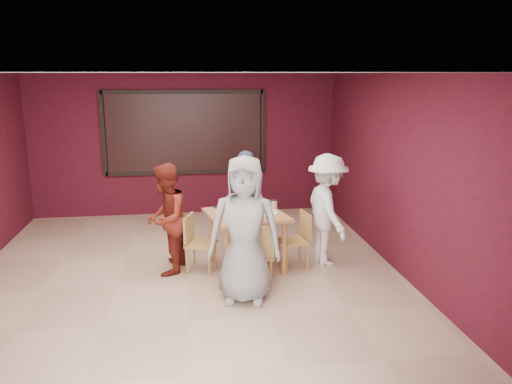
{
  "coord_description": "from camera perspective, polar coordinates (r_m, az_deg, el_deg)",
  "views": [
    {
      "loc": [
        0.04,
        -6.46,
        2.8
      ],
      "look_at": [
        0.99,
        0.38,
        1.14
      ],
      "focal_mm": 35.0,
      "sensor_mm": 36.0,
      "label": 1
    }
  ],
  "objects": [
    {
      "name": "chair_back",
      "position": [
        7.93,
        -1.53,
        -3.54
      ],
      "size": [
        0.52,
        0.52,
        0.85
      ],
      "color": "tan",
      "rests_on": "floor"
    },
    {
      "name": "chair_front",
      "position": [
        6.62,
        0.16,
        -6.84
      ],
      "size": [
        0.48,
        0.48,
        0.89
      ],
      "color": "tan",
      "rests_on": "floor"
    },
    {
      "name": "diner_left",
      "position": [
        7.15,
        -10.24,
        -3.07
      ],
      "size": [
        0.75,
        0.88,
        1.58
      ],
      "primitive_type": "imported",
      "rotation": [
        0.0,
        0.0,
        -1.79
      ],
      "color": "maroon",
      "rests_on": "floor"
    },
    {
      "name": "diner_back",
      "position": [
        8.22,
        -1.26,
        -0.66
      ],
      "size": [
        0.61,
        0.43,
        1.58
      ],
      "primitive_type": "imported",
      "rotation": [
        0.0,
        0.0,
        3.04
      ],
      "color": "#2D3751",
      "rests_on": "floor"
    },
    {
      "name": "chair_left",
      "position": [
        7.23,
        -6.83,
        -5.43
      ],
      "size": [
        0.5,
        0.5,
        0.82
      ],
      "color": "tan",
      "rests_on": "floor"
    },
    {
      "name": "dining_table",
      "position": [
        7.2,
        -1.14,
        -3.28
      ],
      "size": [
        1.26,
        1.26,
        0.98
      ],
      "color": "#B27949",
      "rests_on": "floor"
    },
    {
      "name": "window_blinds",
      "position": [
        9.98,
        -8.16,
        6.73
      ],
      "size": [
        3.0,
        0.02,
        1.5
      ],
      "primitive_type": "cube",
      "color": "black"
    },
    {
      "name": "diner_right",
      "position": [
        7.44,
        8.14,
        -2.02
      ],
      "size": [
        0.73,
        1.13,
        1.66
      ],
      "primitive_type": "imported",
      "rotation": [
        0.0,
        0.0,
        1.68
      ],
      "color": "white",
      "rests_on": "floor"
    },
    {
      "name": "diner_front",
      "position": [
        6.13,
        -1.32,
        -4.36
      ],
      "size": [
        1.0,
        0.76,
        1.84
      ],
      "primitive_type": "imported",
      "rotation": [
        0.0,
        0.0,
        -0.21
      ],
      "color": "gray",
      "rests_on": "floor"
    },
    {
      "name": "floor",
      "position": [
        7.04,
        -7.72,
        -10.07
      ],
      "size": [
        7.0,
        7.0,
        0.0
      ],
      "primitive_type": "plane",
      "color": "tan",
      "rests_on": "ground"
    },
    {
      "name": "chair_right",
      "position": [
        7.34,
        4.85,
        -5.11
      ],
      "size": [
        0.45,
        0.45,
        0.82
      ],
      "color": "tan",
      "rests_on": "floor"
    }
  ]
}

